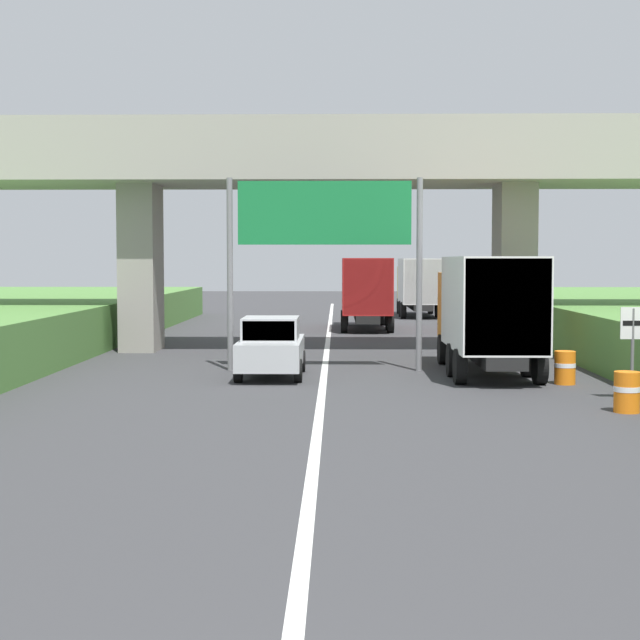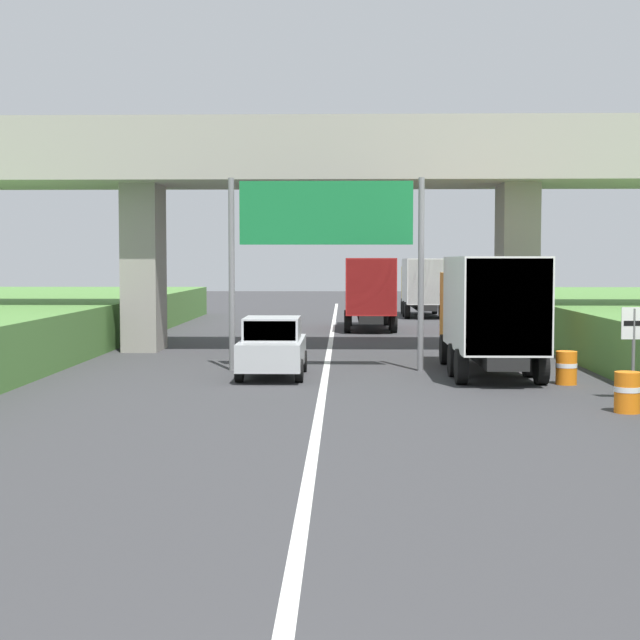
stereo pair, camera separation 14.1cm
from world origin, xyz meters
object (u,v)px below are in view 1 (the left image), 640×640
Objects in this scene: speed_limit_sign at (633,339)px; truck_yellow at (419,284)px; overhead_highway_sign at (324,227)px; construction_barrel_3 at (565,367)px; car_silver at (271,347)px; construction_barrel_4 at (531,351)px; truck_red at (366,289)px; construction_barrel_5 at (502,338)px; truck_orange at (487,308)px; construction_barrel_2 at (627,392)px.

speed_limit_sign is 0.31× the size of truck_yellow.
construction_barrel_3 is at bearing -25.43° from overhead_highway_sign.
speed_limit_sign is 10.01m from car_silver.
construction_barrel_4 is at bearing 89.51° from construction_barrel_3.
construction_barrel_4 is (4.79, -15.93, -1.47)m from truck_red.
car_silver is at bearing -133.40° from overhead_highway_sign.
overhead_highway_sign is at bearing -134.74° from construction_barrel_5.
overhead_highway_sign is 9.97m from construction_barrel_5.
overhead_highway_sign is at bearing -165.38° from construction_barrel_4.
truck_yellow reaches higher than construction_barrel_3.
truck_orange reaches higher than construction_barrel_5.
truck_red reaches higher than construction_barrel_5.
overhead_highway_sign is 8.19m from construction_barrel_3.
truck_yellow is 30.80m from car_silver.
speed_limit_sign reaches higher than car_silver.
construction_barrel_3 is at bearing 106.31° from speed_limit_sign.
construction_barrel_3 is 1.00× the size of construction_barrel_5.
speed_limit_sign is at bearing -39.56° from overhead_highway_sign.
construction_barrel_2 is at bearing -74.32° from truck_orange.
construction_barrel_5 is (-0.94, 12.63, -1.02)m from speed_limit_sign.
overhead_highway_sign reaches higher than construction_barrel_4.
truck_orange is (-2.63, 5.25, 0.46)m from speed_limit_sign.
overhead_highway_sign is at bearing 140.44° from speed_limit_sign.
truck_red reaches higher than construction_barrel_2.
truck_orange is (-0.47, -29.31, 0.00)m from truck_yellow.
speed_limit_sign is at bearing -73.69° from construction_barrel_3.
truck_red reaches higher than speed_limit_sign.
construction_barrel_4 is (0.04, 4.81, 0.00)m from construction_barrel_3.
construction_barrel_3 is (6.52, -3.10, -3.87)m from overhead_highway_sign.
truck_yellow is at bearing 92.37° from construction_barrel_2.
overhead_highway_sign reaches higher than construction_barrel_5.
construction_barrel_4 is at bearing -73.28° from truck_red.
truck_yellow is at bearing 77.35° from car_silver.
overhead_highway_sign is 5.41m from truck_orange.
construction_barrel_5 is (4.69, -11.12, -1.47)m from truck_red.
construction_barrel_2 is 1.00× the size of construction_barrel_4.
overhead_highway_sign is 10.01m from speed_limit_sign.
truck_red reaches higher than construction_barrel_4.
overhead_highway_sign is 6.53× the size of construction_barrel_4.
overhead_highway_sign reaches higher than car_silver.
truck_red is at bearing 99.19° from truck_orange.
overhead_highway_sign is 4.11m from car_silver.
truck_orange is 8.11× the size of construction_barrel_3.
speed_limit_sign is at bearing 69.95° from construction_barrel_2.
car_silver is at bearing 142.55° from construction_barrel_2.
car_silver is 4.56× the size of construction_barrel_5.
truck_orange reaches higher than construction_barrel_3.
construction_barrel_4 is (-0.84, 7.82, -1.02)m from speed_limit_sign.
truck_orange is 1.78× the size of car_silver.
truck_yellow reaches higher than construction_barrel_2.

